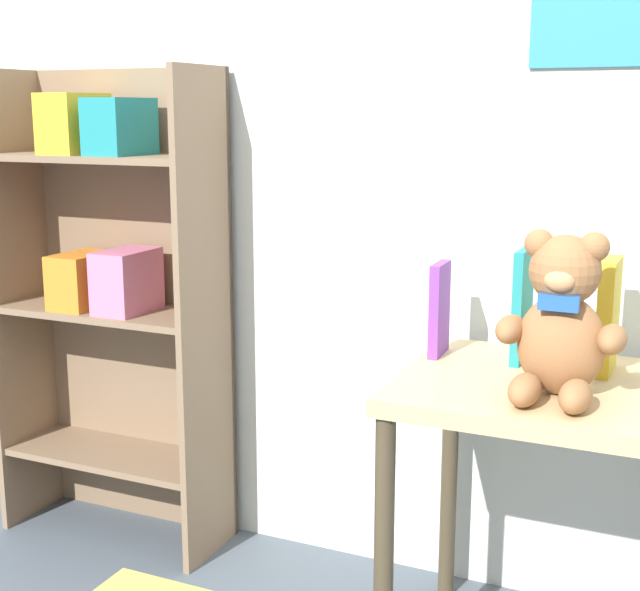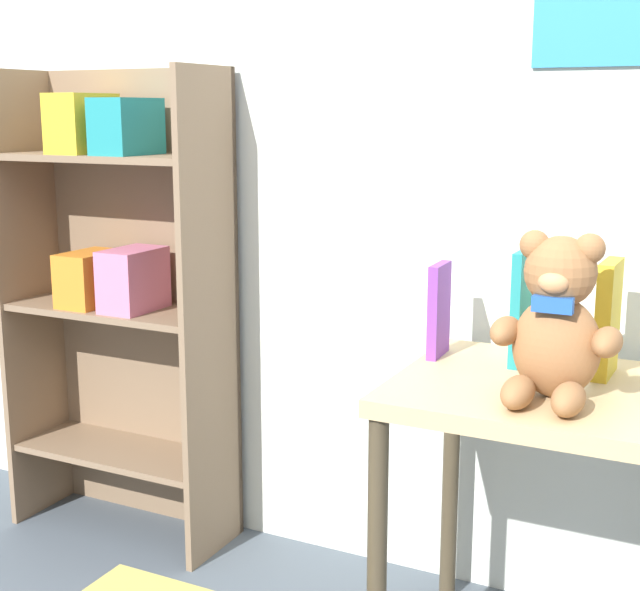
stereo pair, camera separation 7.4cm
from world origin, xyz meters
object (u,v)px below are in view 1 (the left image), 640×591
object	(u,v)px
teddy_bear	(561,322)
book_standing_teal	(522,306)
bookshelf_side	(116,281)
book_standing_purple	(439,309)
display_table	(548,430)
book_standing_yellow	(608,316)

from	to	relation	value
teddy_bear	book_standing_teal	distance (m)	0.24
bookshelf_side	book_standing_purple	bearing A→B (deg)	-5.44
display_table	book_standing_yellow	distance (m)	0.27
bookshelf_side	display_table	distance (m)	1.25
teddy_bear	book_standing_teal	xyz separation A→B (m)	(-0.12, 0.21, -0.02)
book_standing_purple	teddy_bear	bearing A→B (deg)	-35.07
book_standing_purple	book_standing_teal	world-z (taller)	book_standing_teal
book_standing_purple	book_standing_teal	xyz separation A→B (m)	(0.18, 0.02, 0.02)
display_table	teddy_bear	size ratio (longest dim) A/B	2.05
teddy_bear	bookshelf_side	bearing A→B (deg)	167.40
book_standing_yellow	book_standing_purple	bearing A→B (deg)	-177.60
display_table	book_standing_yellow	bearing A→B (deg)	52.38
display_table	book_standing_teal	bearing A→B (deg)	125.65
book_standing_purple	book_standing_yellow	xyz separation A→B (m)	(0.36, 0.01, 0.02)
display_table	book_standing_purple	world-z (taller)	book_standing_purple
bookshelf_side	book_standing_teal	bearing A→B (deg)	-3.64
book_standing_purple	book_standing_teal	distance (m)	0.18
book_standing_purple	book_standing_yellow	bearing A→B (deg)	-0.94
bookshelf_side	book_standing_teal	world-z (taller)	bookshelf_side
book_standing_purple	book_standing_yellow	world-z (taller)	book_standing_yellow
teddy_bear	book_standing_teal	world-z (taller)	teddy_bear
bookshelf_side	book_standing_yellow	distance (m)	1.32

